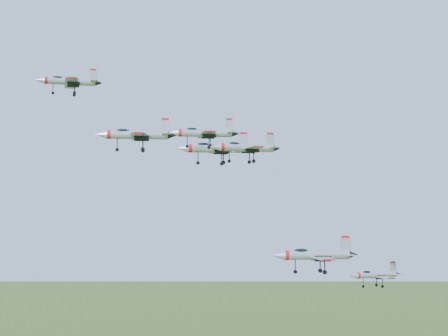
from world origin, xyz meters
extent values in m
cylinder|color=#9CA0A7|center=(-20.89, 16.43, 141.84)|extent=(9.38, 2.72, 1.34)
cone|color=#9CA0A7|center=(-26.39, 15.59, 141.84)|extent=(2.04, 1.61, 1.34)
cone|color=black|center=(-15.58, 17.24, 141.84)|extent=(1.60, 1.34, 1.14)
ellipsoid|color=black|center=(-23.13, 16.09, 142.35)|extent=(2.39, 1.30, 0.85)
cube|color=#9CA0A7|center=(-20.25, 13.61, 141.58)|extent=(3.03, 4.85, 0.14)
cube|color=#9CA0A7|center=(-21.12, 19.32, 141.58)|extent=(3.03, 4.85, 0.14)
cube|color=#9CA0A7|center=(-16.70, 17.07, 143.24)|extent=(1.55, 0.36, 2.17)
cube|color=red|center=(-16.70, 17.07, 144.37)|extent=(1.14, 0.31, 0.36)
cylinder|color=#9CA0A7|center=(3.36, -0.36, 130.34)|extent=(8.88, 1.46, 1.28)
cone|color=#9CA0A7|center=(-1.95, -0.47, 130.34)|extent=(1.80, 1.32, 1.28)
cone|color=black|center=(8.48, -0.25, 130.34)|extent=(1.40, 1.12, 1.09)
ellipsoid|color=black|center=(1.20, -0.41, 130.82)|extent=(2.18, 0.96, 0.81)
cube|color=#9CA0A7|center=(3.62, -3.11, 130.09)|extent=(2.35, 4.38, 0.14)
cube|color=#9CA0A7|center=(3.50, 2.40, 130.09)|extent=(2.35, 4.38, 0.14)
cube|color=#9CA0A7|center=(7.40, -0.28, 131.67)|extent=(1.48, 0.15, 2.07)
cube|color=red|center=(7.40, -0.28, 132.75)|extent=(1.08, 0.16, 0.34)
cylinder|color=#9CA0A7|center=(-7.30, -14.25, 128.29)|extent=(8.49, 1.29, 1.22)
cone|color=#9CA0A7|center=(-12.38, -14.28, 128.29)|extent=(1.70, 1.24, 1.22)
cone|color=black|center=(-2.40, -14.21, 128.29)|extent=(1.33, 1.05, 1.04)
ellipsoid|color=black|center=(-9.37, -14.26, 128.75)|extent=(2.08, 0.90, 0.78)
cube|color=#9CA0A7|center=(-7.09, -16.88, 128.05)|extent=(2.20, 4.16, 0.13)
cube|color=#9CA0A7|center=(-7.13, -11.61, 128.05)|extent=(2.20, 4.16, 0.13)
cube|color=#9CA0A7|center=(-3.43, -14.22, 129.56)|extent=(1.41, 0.12, 1.98)
cube|color=red|center=(-3.43, -14.22, 130.60)|extent=(1.04, 0.14, 0.33)
cylinder|color=#9CA0A7|center=(6.06, 5.98, 128.42)|extent=(10.28, 1.60, 1.48)
cone|color=#9CA0A7|center=(-0.10, 5.91, 128.42)|extent=(2.07, 1.51, 1.48)
cone|color=black|center=(11.99, 6.05, 128.42)|extent=(1.61, 1.28, 1.26)
ellipsoid|color=black|center=(3.55, 5.95, 128.98)|extent=(2.52, 1.10, 0.94)
cube|color=#9CA0A7|center=(6.32, 2.79, 128.13)|extent=(2.68, 5.05, 0.16)
cube|color=#9CA0A7|center=(6.25, 9.18, 128.13)|extent=(2.68, 5.05, 0.16)
cube|color=#9CA0A7|center=(10.73, 6.04, 129.96)|extent=(1.71, 0.16, 2.39)
cube|color=red|center=(10.73, 6.04, 131.21)|extent=(1.26, 0.17, 0.40)
cylinder|color=#9CA0A7|center=(8.47, -12.90, 126.77)|extent=(8.12, 2.56, 1.16)
cone|color=#9CA0A7|center=(3.72, -13.75, 126.77)|extent=(1.79, 1.43, 1.16)
cone|color=black|center=(13.05, -12.08, 126.77)|extent=(1.41, 1.19, 0.99)
ellipsoid|color=black|center=(6.53, -13.24, 127.21)|extent=(2.08, 1.17, 0.74)
cube|color=#9CA0A7|center=(9.08, -15.33, 126.55)|extent=(2.71, 4.23, 0.13)
cube|color=#9CA0A7|center=(8.21, -10.40, 126.55)|extent=(2.71, 4.23, 0.13)
cube|color=#9CA0A7|center=(12.08, -12.26, 127.98)|extent=(1.34, 0.34, 1.88)
cube|color=red|center=(12.08, -12.26, 128.96)|extent=(0.99, 0.30, 0.31)
cylinder|color=#9CA0A7|center=(20.49, -6.24, 110.65)|extent=(10.34, 1.65, 1.49)
cone|color=#9CA0A7|center=(14.30, -6.34, 110.65)|extent=(2.09, 1.52, 1.49)
cone|color=black|center=(26.45, -6.15, 110.65)|extent=(1.62, 1.29, 1.27)
ellipsoid|color=black|center=(17.96, -6.28, 111.21)|extent=(2.54, 1.11, 0.95)
cube|color=#9CA0A7|center=(20.77, -9.45, 110.36)|extent=(2.71, 5.08, 0.16)
cube|color=#9CA0A7|center=(20.67, -3.03, 110.36)|extent=(2.71, 5.08, 0.16)
cube|color=#9CA0A7|center=(25.18, -6.17, 112.19)|extent=(1.72, 0.16, 2.41)
cube|color=red|center=(25.18, -6.17, 113.46)|extent=(1.26, 0.18, 0.40)
cylinder|color=#9CA0A7|center=(35.37, 8.39, 105.84)|extent=(8.09, 2.90, 1.16)
cone|color=#9CA0A7|center=(30.66, 7.33, 105.84)|extent=(1.82, 1.49, 1.16)
cone|color=black|center=(39.89, 9.41, 105.84)|extent=(1.44, 1.24, 0.99)
ellipsoid|color=black|center=(33.45, 7.96, 106.27)|extent=(2.10, 1.25, 0.74)
cube|color=#9CA0A7|center=(36.09, 5.99, 105.61)|extent=(2.87, 4.28, 0.12)
cube|color=#9CA0A7|center=(34.99, 10.87, 105.61)|extent=(2.87, 4.28, 0.12)
cube|color=#9CA0A7|center=(38.93, 9.20, 107.04)|extent=(1.33, 0.40, 1.87)
cube|color=red|center=(38.93, 9.20, 108.02)|extent=(0.99, 0.34, 0.31)
camera|label=1|loc=(-4.83, -102.37, 118.02)|focal=50.00mm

